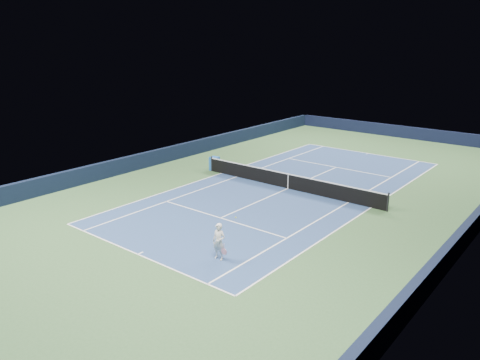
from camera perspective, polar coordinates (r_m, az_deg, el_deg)
The scene contains 19 objects.
ground at distance 29.32m, azimuth 5.86°, elevation -1.05°, with size 40.00×40.00×0.00m, color #32552E.
wall_far at distance 46.64m, azimuth 19.39°, elevation 5.54°, with size 22.00×0.35×1.10m, color black.
wall_right at distance 25.33m, azimuth 26.92°, elevation -4.50°, with size 0.35×40.00×1.10m, color black.
wall_left at distance 35.96m, azimuth -8.73°, elevation 3.14°, with size 0.35×40.00×1.10m, color black.
court_surface at distance 29.32m, azimuth 5.86°, elevation -1.04°, with size 10.97×23.77×0.01m, color navy.
baseline_far at distance 39.49m, azimuth 15.35°, elevation 3.16°, with size 10.97×0.08×0.00m, color white.
baseline_near at distance 21.03m, azimuth -12.36°, elevation -8.83°, with size 10.97×0.08×0.00m, color white.
sideline_doubles_right at distance 26.92m, azimuth 15.69°, elevation -3.26°, with size 0.08×23.77×0.00m, color white.
sideline_doubles_left at distance 32.48m, azimuth -2.26°, elevation 0.84°, with size 0.08×23.77×0.00m, color white.
sideline_singles_right at distance 27.44m, azimuth 13.08°, elevation -2.67°, with size 0.08×23.77×0.00m, color white.
sideline_singles_left at distance 31.63m, azimuth -0.39°, elevation 0.41°, with size 0.08×23.77×0.00m, color white.
service_line_far at distance 34.66m, azimuth 11.66°, elevation 1.54°, with size 8.23×0.08×0.00m, color white.
service_line_near at distance 24.49m, azimuth -2.38°, elevation -4.64°, with size 8.23×0.08×0.00m, color white.
center_service_line at distance 29.32m, azimuth 5.86°, elevation -1.03°, with size 0.08×12.80×0.00m, color white.
center_mark_far at distance 39.36m, azimuth 15.26°, elevation 3.12°, with size 0.08×0.30×0.00m, color white.
center_mark_near at distance 21.11m, azimuth -12.05°, elevation -8.71°, with size 0.08×0.30×0.00m, color white.
tennis_net at distance 29.17m, azimuth 5.89°, elevation -0.10°, with size 12.90×0.10×1.07m.
sponsor_cube at distance 33.14m, azimuth -3.13°, elevation 2.01°, with size 0.67×0.62×0.97m.
tennis_player at distance 19.83m, azimuth -2.57°, elevation -7.52°, with size 0.78×1.26×1.64m.
Camera 1 is at (15.04, -23.50, 9.02)m, focal length 35.00 mm.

